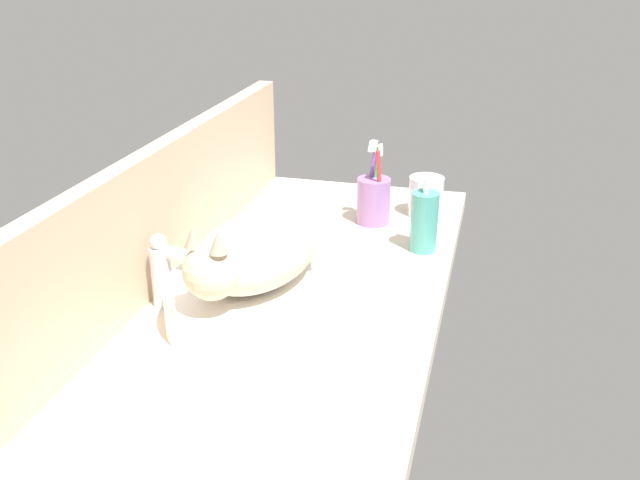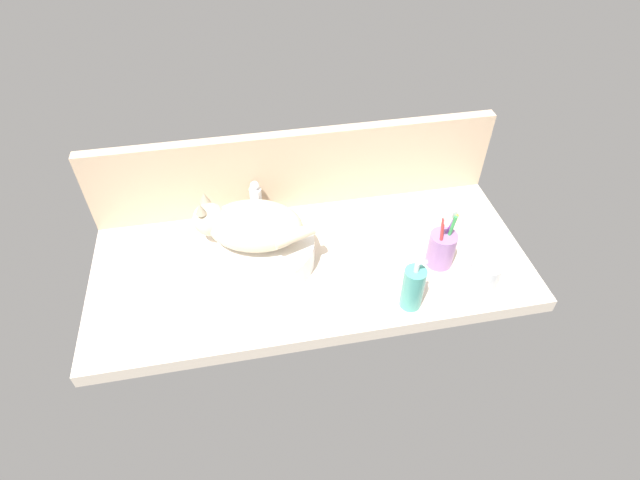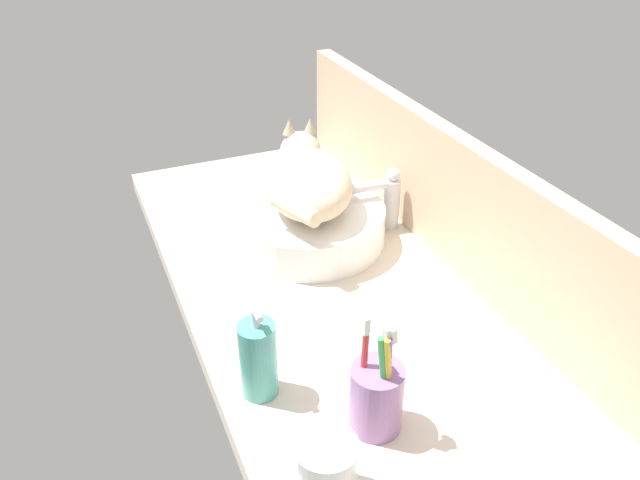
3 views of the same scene
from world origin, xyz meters
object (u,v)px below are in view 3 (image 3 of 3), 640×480
object	(u,v)px
faucet	(387,197)
water_glass	(326,474)
toothbrush_cup	(377,396)
sink_basin	(309,224)
cat	(307,179)
soap_dispenser	(258,359)

from	to	relation	value
faucet	water_glass	distance (cm)	67.13
faucet	toothbrush_cup	world-z (taller)	toothbrush_cup
sink_basin	water_glass	distance (cm)	60.34
cat	soap_dispenser	size ratio (longest dim) A/B	1.96
sink_basin	toothbrush_cup	world-z (taller)	toothbrush_cup
soap_dispenser	toothbrush_cup	distance (cm)	17.87
cat	soap_dispenser	world-z (taller)	cat
soap_dispenser	sink_basin	bearing A→B (deg)	148.02
soap_dispenser	faucet	bearing A→B (deg)	131.43
cat	toothbrush_cup	bearing A→B (deg)	-11.57
sink_basin	soap_dispenser	xyz separation A→B (cm)	(36.53, -22.81, 2.55)
faucet	toothbrush_cup	distance (cm)	54.87
soap_dispenser	water_glass	xyz separation A→B (cm)	(20.08, 1.93, -2.46)
sink_basin	toothbrush_cup	size ratio (longest dim) A/B	1.66
soap_dispenser	toothbrush_cup	bearing A→B (deg)	45.64
sink_basin	water_glass	xyz separation A→B (cm)	(56.61, -20.89, 0.09)
faucet	water_glass	size ratio (longest dim) A/B	1.49
faucet	cat	bearing A→B (deg)	-99.08
sink_basin	cat	bearing A→B (deg)	168.89
sink_basin	cat	world-z (taller)	cat
water_glass	faucet	bearing A→B (deg)	145.53
sink_basin	soap_dispenser	distance (cm)	43.14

